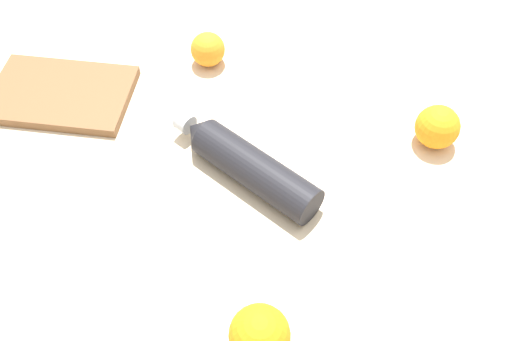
% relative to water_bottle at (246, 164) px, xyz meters
% --- Properties ---
extents(ground_plane, '(2.40, 2.40, 0.00)m').
position_rel_water_bottle_xyz_m(ground_plane, '(0.06, 0.02, -0.03)').
color(ground_plane, beige).
extents(water_bottle, '(0.28, 0.18, 0.06)m').
position_rel_water_bottle_xyz_m(water_bottle, '(0.00, 0.00, 0.00)').
color(water_bottle, black).
rests_on(water_bottle, ground_plane).
extents(orange_0, '(0.08, 0.08, 0.08)m').
position_rel_water_bottle_xyz_m(orange_0, '(0.30, 0.14, 0.01)').
color(orange_0, orange).
rests_on(orange_0, ground_plane).
extents(orange_1, '(0.08, 0.08, 0.08)m').
position_rel_water_bottle_xyz_m(orange_1, '(0.08, -0.28, 0.01)').
color(orange_1, orange).
rests_on(orange_1, ground_plane).
extents(orange_2, '(0.07, 0.07, 0.07)m').
position_rel_water_bottle_xyz_m(orange_2, '(-0.13, 0.26, 0.00)').
color(orange_2, orange).
rests_on(orange_2, ground_plane).
extents(cutting_board, '(0.27, 0.19, 0.02)m').
position_rel_water_bottle_xyz_m(cutting_board, '(-0.37, 0.11, -0.02)').
color(cutting_board, brown).
rests_on(cutting_board, ground_plane).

